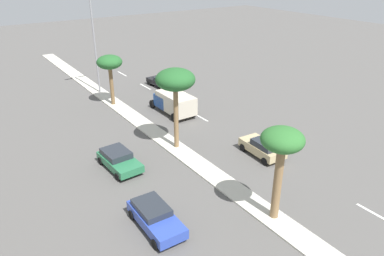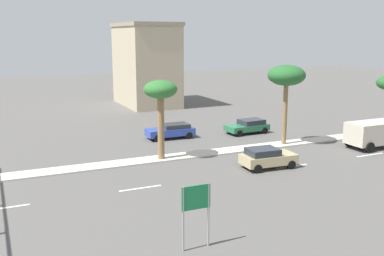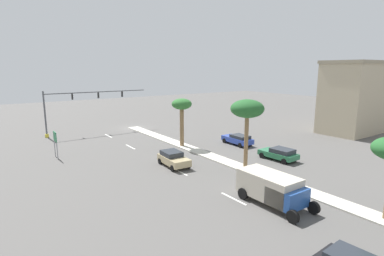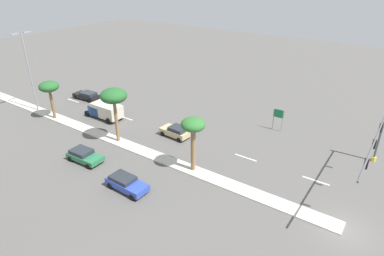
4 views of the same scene
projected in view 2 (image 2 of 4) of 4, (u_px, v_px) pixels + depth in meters
name	position (u px, v px, depth m)	size (l,w,h in m)	color
ground_plane	(278.00, 145.00, 39.84)	(160.00, 160.00, 0.00)	#565451
median_curb	(345.00, 137.00, 42.93)	(1.80, 68.94, 0.12)	beige
lane_stripe_right	(4.00, 208.00, 25.41)	(0.20, 2.80, 0.01)	silver
lane_stripe_center	(140.00, 188.00, 28.69)	(0.20, 2.80, 0.01)	silver
lane_stripe_far	(291.00, 166.00, 33.46)	(0.20, 2.80, 0.01)	silver
lane_stripe_rear	(370.00, 155.00, 36.64)	(0.20, 2.80, 0.01)	silver
directional_road_sign	(196.00, 204.00, 20.21)	(0.10, 1.40, 3.04)	gray
commercial_building	(146.00, 64.00, 61.77)	(11.70, 6.76, 11.21)	tan
palm_tree_leading	(160.00, 94.00, 34.14)	(2.58, 2.58, 6.16)	olive
palm_tree_front	(286.00, 77.00, 38.67)	(3.26, 3.26, 6.98)	olive
sedan_green_leading	(248.00, 126.00, 44.57)	(2.30, 4.34, 1.37)	#287047
sedan_tan_near	(267.00, 157.00, 32.96)	(2.23, 4.10, 1.51)	tan
sedan_blue_center	(171.00, 131.00, 42.39)	(2.09, 4.52, 1.37)	#2D47AD
box_truck	(377.00, 133.00, 38.88)	(2.59, 5.89, 2.28)	#234C99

